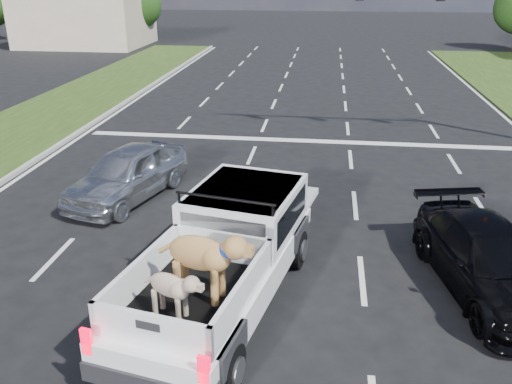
% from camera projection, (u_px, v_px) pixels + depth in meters
% --- Properties ---
extents(ground, '(160.00, 160.00, 0.00)m').
position_uv_depth(ground, '(281.00, 274.00, 11.82)').
color(ground, black).
rests_on(ground, ground).
extents(road_markings, '(17.75, 60.00, 0.01)m').
position_uv_depth(road_markings, '(298.00, 171.00, 17.84)').
color(road_markings, silver).
rests_on(road_markings, ground).
extents(curb_left, '(0.15, 60.00, 0.14)m').
position_uv_depth(curb_left, '(31.00, 163.00, 18.38)').
color(curb_left, '#A19D94').
rests_on(curb_left, ground).
extents(building_left, '(10.00, 8.00, 4.40)m').
position_uv_depth(building_left, '(86.00, 19.00, 46.37)').
color(building_left, '#BFAB92').
rests_on(building_left, ground).
extents(tree_far_b, '(4.20, 4.20, 5.40)m').
position_uv_depth(tree_far_b, '(51.00, 4.00, 48.27)').
color(tree_far_b, '#332114').
rests_on(tree_far_b, ground).
extents(tree_far_c, '(4.20, 4.20, 5.40)m').
position_uv_depth(tree_far_c, '(137.00, 4.00, 47.31)').
color(tree_far_c, '#332114').
rests_on(tree_far_c, ground).
extents(pickup_truck, '(3.25, 6.26, 2.23)m').
position_uv_depth(pickup_truck, '(225.00, 254.00, 10.48)').
color(pickup_truck, black).
rests_on(pickup_truck, ground).
extents(silver_sedan, '(2.94, 4.73, 1.50)m').
position_uv_depth(silver_sedan, '(127.00, 173.00, 15.50)').
color(silver_sedan, '#B5B8BD').
rests_on(silver_sedan, ground).
extents(black_coupe, '(2.86, 5.04, 1.38)m').
position_uv_depth(black_coupe, '(489.00, 260.00, 11.00)').
color(black_coupe, black).
rests_on(black_coupe, ground).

